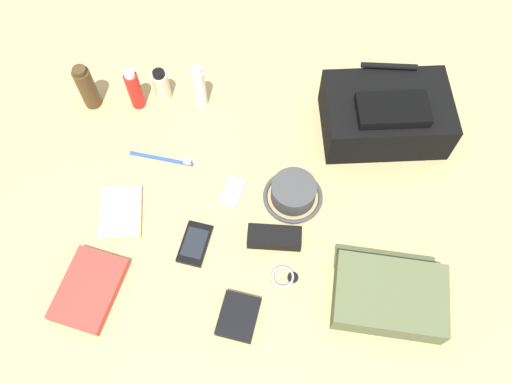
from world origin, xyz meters
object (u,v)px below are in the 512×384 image
at_px(lotion_bottle, 161,85).
at_px(sunglasses_case, 274,237).
at_px(bucket_hat, 293,193).
at_px(media_player, 232,192).
at_px(wristwatch, 284,277).
at_px(wallet, 238,317).
at_px(paperback_novel, 89,290).
at_px(backpack, 386,114).
at_px(sunscreen_spray, 134,89).
at_px(cell_phone, 195,244).
at_px(cologne_bottle, 87,87).
at_px(toothbrush, 165,159).
at_px(notepad, 121,213).
at_px(toothpaste_tube, 200,87).
at_px(toiletry_pouch, 389,295).

distance_m(lotion_bottle, sunglasses_case, 0.57).
relative_size(bucket_hat, sunglasses_case, 1.17).
distance_m(media_player, wristwatch, 0.28).
bearing_deg(lotion_bottle, wallet, -67.60).
bearing_deg(paperback_novel, bucket_hat, 30.02).
height_order(backpack, sunscreen_spray, backpack).
relative_size(paperback_novel, wallet, 2.02).
relative_size(paperback_novel, cell_phone, 1.74).
bearing_deg(paperback_novel, cologne_bottle, 100.23).
bearing_deg(sunscreen_spray, lotion_bottle, 23.37).
distance_m(lotion_bottle, toothbrush, 0.23).
xyz_separation_m(notepad, sunglasses_case, (0.41, -0.05, 0.01)).
relative_size(toothpaste_tube, sunglasses_case, 1.13).
xyz_separation_m(backpack, media_player, (-0.42, -0.23, -0.07)).
bearing_deg(wallet, paperback_novel, -176.14).
bearing_deg(toiletry_pouch, wallet, -169.59).
bearing_deg(sunscreen_spray, toiletry_pouch, -38.35).
distance_m(bucket_hat, wallet, 0.36).
xyz_separation_m(toothpaste_tube, media_player, (0.11, -0.30, -0.07)).
xyz_separation_m(cologne_bottle, sunglasses_case, (0.56, -0.41, -0.05)).
bearing_deg(lotion_bottle, toiletry_pouch, -42.92).
height_order(lotion_bottle, sunglasses_case, lotion_bottle).
relative_size(bucket_hat, media_player, 1.72).
xyz_separation_m(toiletry_pouch, sunscreen_spray, (-0.71, 0.56, 0.03)).
bearing_deg(sunglasses_case, toothbrush, 145.28).
relative_size(lotion_bottle, paperback_novel, 0.51).
relative_size(cell_phone, wristwatch, 1.80).
bearing_deg(cologne_bottle, media_player, -32.63).
bearing_deg(sunglasses_case, backpack, 51.80).
relative_size(cologne_bottle, notepad, 1.03).
bearing_deg(toiletry_pouch, toothpaste_tube, 132.22).
distance_m(toothbrush, notepad, 0.20).
bearing_deg(backpack, sunglasses_case, -128.98).
relative_size(cologne_bottle, lotion_bottle, 1.37).
xyz_separation_m(wallet, sunglasses_case, (0.08, 0.21, 0.01)).
distance_m(cell_phone, sunglasses_case, 0.21).
height_order(paperback_novel, media_player, paperback_novel).
height_order(toiletry_pouch, wallet, toiletry_pouch).
bearing_deg(wallet, sunglasses_case, 80.12).
bearing_deg(media_player, notepad, -164.88).
height_order(bucket_hat, toothbrush, bucket_hat).
height_order(cell_phone, notepad, notepad).
bearing_deg(media_player, bucket_hat, -1.72).
height_order(sunscreen_spray, sunglasses_case, sunscreen_spray).
relative_size(sunscreen_spray, media_player, 1.52).
relative_size(cologne_bottle, toothbrush, 0.83).
height_order(cologne_bottle, toothbrush, cologne_bottle).
bearing_deg(wallet, sunscreen_spray, 129.72).
bearing_deg(cell_phone, toiletry_pouch, -13.55).
height_order(toiletry_pouch, toothbrush, toiletry_pouch).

